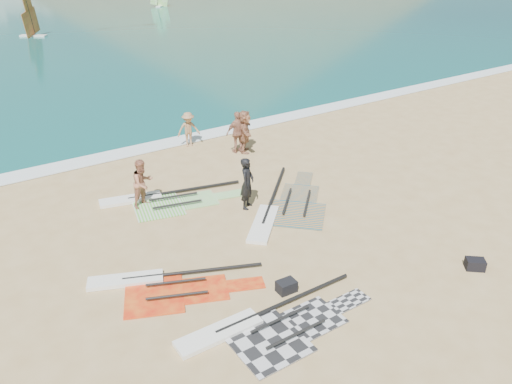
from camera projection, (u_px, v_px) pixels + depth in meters
ground at (346, 269)px, 14.49m from camera, size 300.00×300.00×0.00m
surf_line at (164, 145)px, 23.57m from camera, size 300.00×1.20×0.04m
rig_grey at (264, 327)px, 12.20m from camera, size 5.22×2.08×0.20m
rig_green at (161, 200)px, 18.31m from camera, size 5.24×2.68×0.20m
rig_orange at (283, 209)px, 17.69m from camera, size 5.26×4.70×0.20m
rig_red at (161, 286)px, 13.71m from camera, size 4.62×3.12×0.19m
gear_bag_near at (286, 286)px, 13.49m from camera, size 0.54×0.41×0.33m
gear_bag_far at (475, 264)px, 14.44m from camera, size 0.64×0.63×0.32m
person_wetsuit at (247, 183)px, 17.51m from camera, size 0.82×0.78×1.90m
beachgoer_left at (143, 183)px, 17.64m from camera, size 1.05×0.93×1.79m
beachgoer_mid at (188, 129)px, 23.09m from camera, size 1.16×0.83×1.63m
beachgoer_back at (238, 132)px, 22.31m from camera, size 1.17×0.61×1.90m
beachgoer_right at (245, 131)px, 22.37m from camera, size 1.45×1.82×1.94m
windsurfer_centre at (31, 23)px, 51.10m from camera, size 2.59×2.61×4.91m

